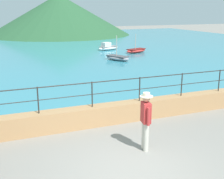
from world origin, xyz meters
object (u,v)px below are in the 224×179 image
boat_1 (117,58)px  boat_2 (136,50)px  person_walking (146,118)px  boat_0 (108,47)px

boat_1 → boat_2: size_ratio=1.00×
person_walking → boat_0: bearing=71.9°
boat_0 → boat_1: size_ratio=1.00×
boat_2 → boat_0: bearing=123.1°
person_walking → boat_1: size_ratio=0.71×
person_walking → boat_1: bearing=70.2°
boat_0 → boat_2: 3.25m
person_walking → boat_0: 21.42m
boat_0 → boat_1: bearing=-103.8°
person_walking → boat_2: (8.41, 17.64, -0.72)m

